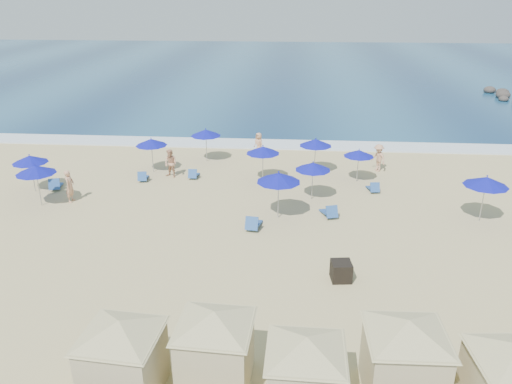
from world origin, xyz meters
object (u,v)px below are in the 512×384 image
Objects in this scene: umbrella_0 at (30,159)px; umbrella_2 at (151,142)px; trash_bin at (341,271)px; umbrella_9 at (486,181)px; umbrella_5 at (279,177)px; beachgoer_2 at (378,158)px; beachgoer_3 at (259,144)px; cabana_0 at (122,348)px; cabana_1 at (215,338)px; umbrella_4 at (263,150)px; umbrella_3 at (206,133)px; umbrella_8 at (359,153)px; beachgoer_0 at (70,186)px; cabana_3 at (405,349)px; umbrella_6 at (316,142)px; umbrella_1 at (36,170)px; cabana_2 at (306,365)px; beachgoer_1 at (171,164)px; umbrella_7 at (313,166)px.

umbrella_2 is (5.95, 3.84, 0.01)m from umbrella_0.
umbrella_9 reaches higher than trash_bin.
umbrella_5 is (-2.75, 5.72, 1.80)m from trash_bin.
umbrella_5 is 9.88m from beachgoer_2.
beachgoer_3 is (-7.89, 2.79, -0.09)m from beachgoer_2.
beachgoer_2 is at bearing 119.19° from umbrella_9.
cabana_0 is (-6.69, -6.61, 1.18)m from trash_bin.
beachgoer_3 is (-1.75, 10.41, -1.40)m from umbrella_5.
umbrella_2 is (-6.86, 18.07, 0.39)m from cabana_1.
cabana_1 is (2.54, 0.62, 0.00)m from cabana_0.
umbrella_4 is 5.30m from umbrella_5.
umbrella_8 is at bearing -17.67° from umbrella_3.
umbrella_9 is 8.40m from beachgoer_2.
beachgoer_0 is at bearing -129.85° from umbrella_3.
cabana_3 is 17.44m from umbrella_8.
trash_bin is at bearing 44.67° from cabana_0.
umbrella_4 is 0.99× the size of umbrella_6.
umbrella_1 reaches higher than umbrella_6.
umbrella_4 is at bearing 97.43° from cabana_2.
umbrella_4 is (-3.87, 10.90, 1.60)m from trash_bin.
umbrella_2 is 10.34m from umbrella_6.
umbrella_5 reaches higher than beachgoer_0.
umbrella_1 is at bearing -94.78° from beachgoer_3.
umbrella_3 is 10.29m from umbrella_8.
cabana_1 is (-4.15, -6.00, 1.18)m from trash_bin.
umbrella_1 is 1.04× the size of umbrella_4.
umbrella_8 is 1.17× the size of beachgoer_1.
umbrella_4 is at bearing 80.87° from cabana_0.
cabana_2 is 2.43× the size of beachgoer_2.
beachgoer_1 is (-11.48, -0.14, -0.91)m from umbrella_8.
umbrella_1 is at bearing 133.08° from cabana_1.
umbrella_2 is at bearing -120.31° from beachgoer_2.
beachgoer_3 is (3.43, 1.68, -1.19)m from umbrella_3.
umbrella_7 is (3.18, 14.32, 0.35)m from cabana_1.
umbrella_1 is at bearing 143.71° from cabana_3.
umbrella_5 reaches higher than trash_bin.
umbrella_7 is at bearing 69.03° from cabana_0.
beachgoer_1 is at bearing 141.45° from umbrella_5.
umbrella_0 is at bearing 66.48° from beachgoer_0.
umbrella_2 is 0.92× the size of umbrella_9.
umbrella_8 is at bearing 50.59° from umbrella_5.
cabana_0 is at bearing -149.39° from beachgoer_0.
trash_bin is 0.45× the size of beachgoer_2.
umbrella_1 is at bearing 151.41° from trash_bin.
umbrella_3 is at bearing 87.09° from beachgoer_1.
umbrella_5 is (3.94, 12.34, 0.62)m from cabana_0.
beachgoer_3 is (-5.72, 22.23, -0.83)m from cabana_3.
cabana_2 is at bearing -109.54° from trash_bin.
umbrella_0 reaches higher than beachgoer_2.
cabana_1 reaches higher than umbrella_2.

